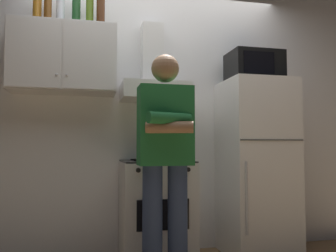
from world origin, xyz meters
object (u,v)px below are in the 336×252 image
upper_cabinet (64,59)px  stove_oven (156,210)px  bottle_liquor_amber (37,10)px  bottle_rum_dark (101,10)px  bottle_olive_oil (90,12)px  refrigerator (256,167)px  microwave (254,67)px  range_hood (154,80)px  bottle_vodka_clear (60,8)px  person_standing (165,158)px  bottle_wine_green (76,11)px  bottle_beer_brown (48,9)px

upper_cabinet → stove_oven: (0.80, -0.13, -1.32)m
bottle_liquor_amber → bottle_rum_dark: size_ratio=0.84×
bottle_olive_oil → bottle_rum_dark: (0.10, -0.02, 0.02)m
stove_oven → refrigerator: size_ratio=0.55×
microwave → bottle_olive_oil: size_ratio=1.76×
stove_oven → microwave: 1.62m
bottle_liquor_amber → bottle_olive_oil: size_ratio=0.97×
range_hood → stove_oven: bearing=-90.0°
microwave → bottle_vodka_clear: bearing=175.9°
upper_cabinet → bottle_rum_dark: bearing=-4.8°
range_hood → bottle_liquor_amber: bearing=178.2°
person_standing → bottle_vodka_clear: bearing=136.3°
upper_cabinet → bottle_liquor_amber: (-0.23, 0.03, 0.42)m
bottle_rum_dark → person_standing: bearing=-58.2°
microwave → bottle_rum_dark: size_ratio=1.53×
bottle_liquor_amber → person_standing: bearing=-37.9°
range_hood → bottle_vodka_clear: (-0.84, 0.02, 0.61)m
upper_cabinet → bottle_olive_oil: 0.48m
microwave → stove_oven: bearing=-178.8°
stove_oven → bottle_wine_green: size_ratio=2.84×
refrigerator → bottle_beer_brown: bearing=176.2°
range_hood → bottle_rum_dark: (-0.49, -0.03, 0.60)m
microwave → person_standing: bearing=-148.0°
upper_cabinet → stove_oven: size_ratio=1.03×
bottle_liquor_amber → bottle_wine_green: bearing=-1.1°
person_standing → bottle_wine_green: bottle_wine_green is taller
person_standing → bottle_vodka_clear: 1.70m
stove_oven → bottle_liquor_amber: 2.03m
refrigerator → bottle_wine_green: size_ratio=5.20×
upper_cabinet → stove_oven: 1.55m
upper_cabinet → bottle_wine_green: bearing=15.5°
upper_cabinet → person_standing: bearing=-44.3°
upper_cabinet → microwave: 1.75m
upper_cabinet → refrigerator: upper_cabinet is taller
range_hood → bottle_wine_green: bearing=177.9°
bottle_beer_brown → range_hood: bearing=0.1°
upper_cabinet → bottle_beer_brown: 0.45m
upper_cabinet → microwave: bearing=-3.5°
person_standing → upper_cabinet: bearing=135.7°
bottle_wine_green → microwave: bearing=-4.6°
person_standing → bottle_wine_green: (-0.65, 0.76, 1.30)m
refrigerator → bottle_vodka_clear: 2.28m
bottle_vodka_clear → bottle_rum_dark: (0.35, -0.05, -0.01)m
stove_oven → bottle_vodka_clear: (-0.84, 0.15, 1.77)m
upper_cabinet → microwave: (1.75, -0.11, -0.01)m
stove_oven → range_hood: range_hood is taller
refrigerator → bottle_wine_green: 2.17m
microwave → bottle_liquor_amber: (-1.98, 0.14, 0.43)m
bottle_rum_dark → refrigerator: bearing=-3.9°
stove_oven → microwave: size_ratio=1.82×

